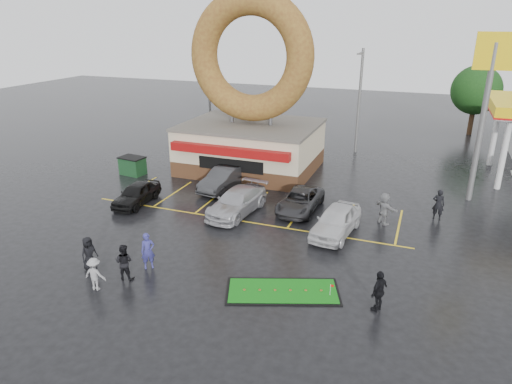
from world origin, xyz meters
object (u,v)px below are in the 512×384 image
(shell_sign, at_px, (488,87))
(person_cameraman, at_px, (379,291))
(streetlight_mid, at_px, (359,99))
(car_grey, at_px, (300,201))
(car_black, at_px, (137,194))
(car_dgrey, at_px, (224,179))
(car_silver, at_px, (237,202))
(car_white, at_px, (336,221))
(person_blue, at_px, (148,251))
(streetlight_left, at_px, (209,92))
(dumpster, at_px, (133,166))
(donut_shop, at_px, (251,114))
(putting_green, at_px, (283,291))

(shell_sign, distance_m, person_cameraman, 16.68)
(streetlight_mid, relative_size, car_grey, 1.95)
(car_black, distance_m, car_dgrey, 6.12)
(car_silver, distance_m, car_white, 6.34)
(car_dgrey, relative_size, person_blue, 2.59)
(streetlight_mid, bearing_deg, streetlight_left, -175.91)
(car_dgrey, xyz_separation_m, car_grey, (6.06, -1.75, -0.13))
(dumpster, bearing_deg, car_white, -8.55)
(streetlight_left, height_order, dumpster, streetlight_left)
(person_blue, bearing_deg, car_silver, 38.59)
(streetlight_left, bearing_deg, car_black, -80.48)
(car_silver, bearing_deg, shell_sign, 36.36)
(car_white, bearing_deg, car_silver, -178.87)
(car_white, distance_m, person_blue, 10.34)
(car_silver, relative_size, person_cameraman, 2.83)
(car_grey, relative_size, car_white, 1.00)
(person_cameraman, bearing_deg, streetlight_left, -115.85)
(car_silver, bearing_deg, person_blue, -93.09)
(donut_shop, height_order, car_black, donut_shop)
(car_white, height_order, putting_green, car_white)
(car_grey, bearing_deg, car_white, -40.17)
(car_black, height_order, car_white, car_white)
(streetlight_left, height_order, person_blue, streetlight_left)
(person_blue, height_order, person_cameraman, person_cameraman)
(car_silver, distance_m, putting_green, 9.10)
(car_dgrey, height_order, putting_green, car_dgrey)
(donut_shop, xyz_separation_m, person_cameraman, (11.82, -15.76, -3.55))
(car_black, height_order, putting_green, car_black)
(streetlight_mid, relative_size, car_dgrey, 1.91)
(donut_shop, height_order, streetlight_left, donut_shop)
(shell_sign, bearing_deg, car_silver, -150.81)
(car_grey, distance_m, person_blue, 10.66)
(streetlight_mid, height_order, person_blue, streetlight_mid)
(donut_shop, height_order, streetlight_mid, donut_shop)
(shell_sign, relative_size, car_dgrey, 2.25)
(donut_shop, height_order, car_white, donut_shop)
(car_dgrey, xyz_separation_m, putting_green, (7.85, -10.92, -0.73))
(person_cameraman, bearing_deg, dumpster, -95.09)
(donut_shop, height_order, car_silver, donut_shop)
(putting_green, bearing_deg, person_blue, -177.51)
(putting_green, bearing_deg, car_white, 81.56)
(car_grey, height_order, dumpster, dumpster)
(car_grey, height_order, putting_green, car_grey)
(car_black, xyz_separation_m, car_white, (12.98, 0.20, 0.09))
(car_grey, height_order, person_blue, person_blue)
(car_dgrey, distance_m, dumpster, 7.98)
(streetlight_mid, relative_size, person_blue, 4.96)
(car_black, xyz_separation_m, person_blue, (5.30, -6.72, 0.21))
(shell_sign, height_order, putting_green, shell_sign)
(person_blue, bearing_deg, donut_shop, 52.56)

